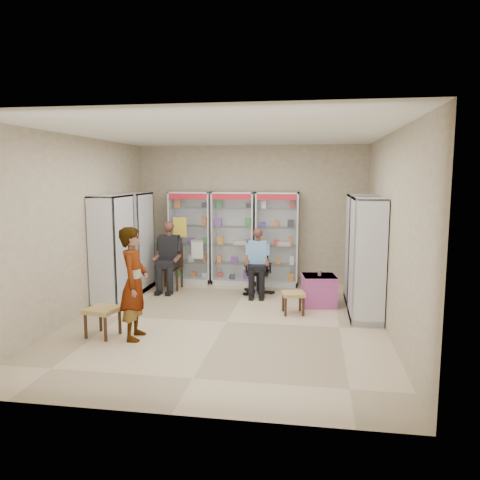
% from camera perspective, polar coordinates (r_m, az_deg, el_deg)
% --- Properties ---
extents(floor, '(6.00, 6.00, 0.00)m').
position_cam_1_polar(floor, '(7.69, -1.65, -9.94)').
color(floor, '#C8AF8A').
rests_on(floor, ground).
extents(room_shell, '(5.02, 6.02, 3.01)m').
position_cam_1_polar(room_shell, '(7.33, -1.72, 4.86)').
color(room_shell, '#BEAA8D').
rests_on(room_shell, ground).
extents(cabinet_back_left, '(0.90, 0.50, 2.00)m').
position_cam_1_polar(cabinet_back_left, '(10.36, -5.98, 0.35)').
color(cabinet_back_left, '#A2A5A9').
rests_on(cabinet_back_left, floor).
extents(cabinet_back_mid, '(0.90, 0.50, 2.00)m').
position_cam_1_polar(cabinet_back_mid, '(10.16, -0.80, 0.24)').
color(cabinet_back_mid, silver).
rests_on(cabinet_back_mid, floor).
extents(cabinet_back_right, '(0.90, 0.50, 2.00)m').
position_cam_1_polar(cabinet_back_right, '(10.05, 4.55, 0.13)').
color(cabinet_back_right, '#A4A7AB').
rests_on(cabinet_back_right, floor).
extents(cabinet_right_far, '(0.90, 0.50, 2.00)m').
position_cam_1_polar(cabinet_right_far, '(8.94, 14.46, -1.07)').
color(cabinet_right_far, silver).
rests_on(cabinet_right_far, floor).
extents(cabinet_right_near, '(0.90, 0.50, 2.00)m').
position_cam_1_polar(cabinet_right_near, '(7.86, 15.21, -2.31)').
color(cabinet_right_near, '#A2A5A9').
rests_on(cabinet_right_near, floor).
extents(cabinet_left_far, '(0.90, 0.50, 2.00)m').
position_cam_1_polar(cabinet_left_far, '(9.78, -12.66, -0.26)').
color(cabinet_left_far, '#A0A2A7').
rests_on(cabinet_left_far, floor).
extents(cabinet_left_near, '(0.90, 0.50, 2.00)m').
position_cam_1_polar(cabinet_left_near, '(8.78, -15.29, -1.27)').
color(cabinet_left_near, '#A1A3A8').
rests_on(cabinet_left_near, floor).
extents(wooden_chair, '(0.42, 0.42, 0.94)m').
position_cam_1_polar(wooden_chair, '(9.83, -8.44, -3.25)').
color(wooden_chair, black).
rests_on(wooden_chair, floor).
extents(seated_customer, '(0.44, 0.60, 1.34)m').
position_cam_1_polar(seated_customer, '(9.74, -8.55, -2.15)').
color(seated_customer, black).
rests_on(seated_customer, floor).
extents(office_chair, '(0.57, 0.57, 0.98)m').
position_cam_1_polar(office_chair, '(9.32, 2.20, -3.64)').
color(office_chair, black).
rests_on(office_chair, floor).
extents(seated_shopkeeper, '(0.44, 0.59, 1.25)m').
position_cam_1_polar(seated_shopkeeper, '(9.25, 2.17, -2.89)').
color(seated_shopkeeper, '#6DA7D9').
rests_on(seated_shopkeeper, floor).
extents(pink_trunk, '(0.66, 0.64, 0.56)m').
position_cam_1_polar(pink_trunk, '(8.66, 9.59, -6.09)').
color(pink_trunk, '#AD4594').
rests_on(pink_trunk, floor).
extents(tea_glass, '(0.07, 0.07, 0.11)m').
position_cam_1_polar(tea_glass, '(8.58, 9.69, -3.94)').
color(tea_glass, '#601408').
rests_on(tea_glass, pink_trunk).
extents(woven_stool_a, '(0.44, 0.44, 0.37)m').
position_cam_1_polar(woven_stool_a, '(8.13, 6.48, -7.63)').
color(woven_stool_a, '#A47C45').
rests_on(woven_stool_a, floor).
extents(woven_stool_b, '(0.51, 0.51, 0.43)m').
position_cam_1_polar(woven_stool_b, '(7.27, -16.38, -9.56)').
color(woven_stool_b, '#B2854B').
rests_on(woven_stool_b, floor).
extents(standing_man, '(0.45, 0.63, 1.63)m').
position_cam_1_polar(standing_man, '(6.92, -12.78, -5.17)').
color(standing_man, '#99999C').
rests_on(standing_man, floor).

